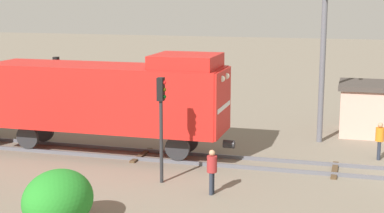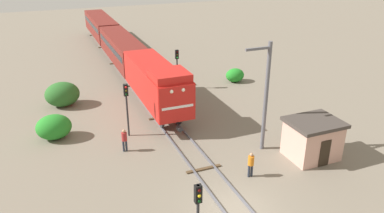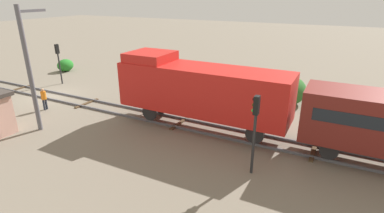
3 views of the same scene
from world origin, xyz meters
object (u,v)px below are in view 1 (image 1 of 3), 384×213
traffic_signal_far (57,80)px  relay_hut (366,108)px  worker_near_track (380,138)px  worker_by_signal (212,168)px  traffic_signal_mid (161,110)px  catenary_mast (323,60)px  locomotive (110,95)px

traffic_signal_far → relay_hut: bearing=-76.4°
traffic_signal_far → worker_near_track: traffic_signal_far is taller
traffic_signal_far → worker_near_track: 16.78m
relay_hut → worker_by_signal: bearing=154.5°
traffic_signal_mid → worker_by_signal: bearing=-109.7°
traffic_signal_mid → traffic_signal_far: traffic_signal_mid is taller
traffic_signal_mid → relay_hut: bearing=-35.6°
catenary_mast → relay_hut: catenary_mast is taller
locomotive → worker_near_track: locomotive is taller
locomotive → traffic_signal_far: size_ratio=2.86×
traffic_signal_far → catenary_mast: bearing=-84.5°
worker_near_track → relay_hut: (5.10, 0.56, 0.40)m
traffic_signal_far → relay_hut: traffic_signal_far is taller
traffic_signal_mid → worker_near_track: bearing=-55.3°
traffic_signal_mid → catenary_mast: catenary_mast is taller
worker_near_track → relay_hut: 5.15m
locomotive → relay_hut: locomotive is taller
traffic_signal_far → worker_by_signal: 13.21m
relay_hut → traffic_signal_far: bearing=103.6°
worker_by_signal → relay_hut: (11.70, -5.58, 0.40)m
locomotive → traffic_signal_mid: (-3.40, -3.64, 0.14)m
catenary_mast → relay_hut: size_ratio=2.24×
worker_near_track → traffic_signal_mid: bearing=-11.0°
locomotive → relay_hut: size_ratio=3.31×
worker_by_signal → catenary_mast: 10.23m
traffic_signal_mid → locomotive: bearing=47.0°
worker_by_signal → relay_hut: 12.97m
catenary_mast → traffic_signal_mid: bearing=146.2°
worker_near_track → worker_by_signal: 9.01m
worker_near_track → catenary_mast: (2.54, 2.79, 3.17)m
worker_by_signal → catenary_mast: (9.14, -3.34, 3.17)m
traffic_signal_mid → traffic_signal_far: 10.84m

